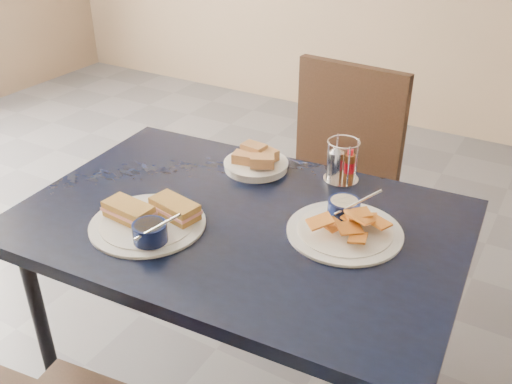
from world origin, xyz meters
The scene contains 7 objects.
ground centered at (0.00, 0.00, 0.00)m, with size 6.00×6.00×0.00m, color #58575D.
dining_table centered at (0.21, -0.16, 0.68)m, with size 1.27×0.89×0.75m.
chair_far centered at (0.19, 0.59, 0.55)m, with size 0.48×0.46×0.96m.
sandwich_plate centered at (0.03, -0.32, 0.77)m, with size 0.32×0.32×0.12m.
plantain_plate centered at (0.49, -0.06, 0.77)m, with size 0.31×0.31×0.12m.
bread_basket centered at (0.11, 0.12, 0.77)m, with size 0.20×0.20×0.07m.
condiment_caddy centered at (0.37, 0.19, 0.81)m, with size 0.11×0.11×0.14m.
Camera 1 is at (0.93, -1.30, 1.60)m, focal length 40.00 mm.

